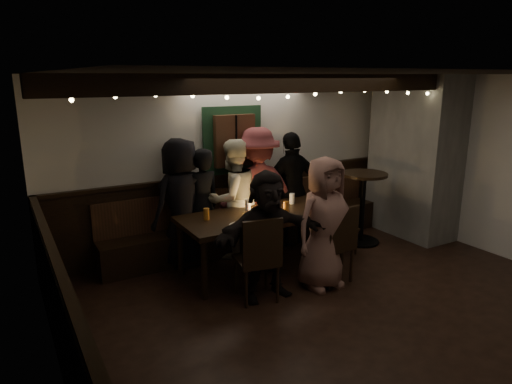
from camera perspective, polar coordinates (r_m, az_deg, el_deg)
room at (r=6.78m, az=10.68°, el=1.27°), size 6.02×5.01×2.62m
dining_table at (r=6.09m, az=0.94°, el=-3.29°), size 2.25×0.96×0.97m
chair_near_left at (r=5.27m, az=0.42°, el=-7.87°), size 0.55×0.55×1.04m
chair_near_right at (r=5.84m, az=10.06°, el=-5.94°), size 0.49×0.49×1.02m
chair_end at (r=6.78m, az=10.27°, el=-4.02°), size 0.43×0.43×0.84m
high_top at (r=7.30m, az=13.22°, el=-0.85°), size 0.71×0.71×1.13m
person_a at (r=6.35m, az=-9.32°, el=-1.29°), size 1.00×0.81×1.78m
person_b at (r=6.40m, az=-6.80°, el=-1.76°), size 0.66×0.49×1.63m
person_c at (r=6.57m, az=-2.93°, el=-0.84°), size 0.93×0.78×1.72m
person_d at (r=6.80m, az=0.22°, el=0.29°), size 1.30×0.88×1.86m
person_e at (r=7.08m, az=4.51°, el=0.40°), size 1.03×0.44×1.76m
person_f at (r=5.33m, az=1.42°, el=-5.46°), size 1.46×0.53×1.55m
person_g at (r=5.65m, az=8.48°, el=-3.89°), size 0.83×0.56×1.66m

